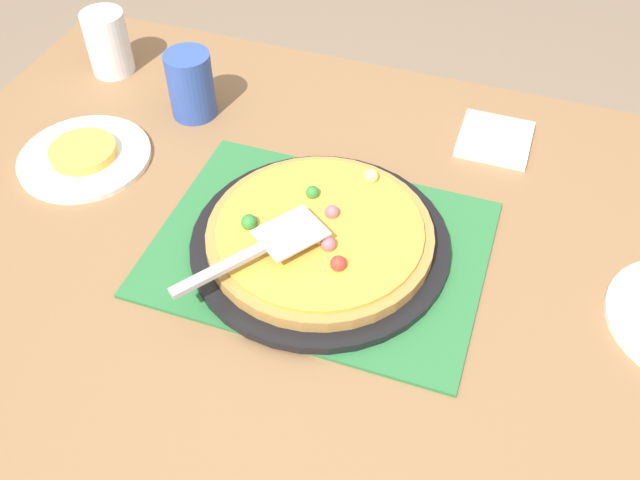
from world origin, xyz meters
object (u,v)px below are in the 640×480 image
(pizza_pan, at_px, (320,243))
(plate_near_left, at_px, (85,157))
(served_slice_left, at_px, (83,151))
(cup_near, at_px, (191,85))
(pizza_server, at_px, (261,248))
(pizza, at_px, (320,234))
(cup_far, at_px, (108,43))
(napkin_stack, at_px, (495,139))

(pizza_pan, relative_size, plate_near_left, 1.73)
(served_slice_left, xyz_separation_m, cup_near, (0.12, 0.18, 0.04))
(pizza_pan, xyz_separation_m, cup_near, (-0.32, 0.24, 0.05))
(served_slice_left, height_order, pizza_server, pizza_server)
(pizza, relative_size, served_slice_left, 3.00)
(served_slice_left, relative_size, pizza_server, 0.52)
(pizza_pan, height_order, cup_far, cup_far)
(cup_near, relative_size, pizza_server, 0.56)
(pizza, bearing_deg, pizza_server, -125.01)
(cup_far, distance_m, pizza_server, 0.62)
(cup_far, bearing_deg, pizza_pan, -30.58)
(cup_far, bearing_deg, pizza, -30.57)
(pizza_pan, relative_size, cup_far, 3.17)
(pizza, relative_size, cup_far, 2.75)
(pizza_pan, height_order, pizza, pizza)
(plate_near_left, height_order, pizza_server, pizza_server)
(cup_near, xyz_separation_m, cup_far, (-0.21, 0.07, 0.00))
(pizza_pan, relative_size, pizza, 1.15)
(pizza_pan, xyz_separation_m, pizza_server, (-0.06, -0.08, 0.05))
(cup_near, bearing_deg, plate_near_left, -123.26)
(cup_near, bearing_deg, pizza_server, -50.32)
(plate_near_left, height_order, napkin_stack, napkin_stack)
(cup_near, bearing_deg, pizza_pan, -36.79)
(cup_far, relative_size, napkin_stack, 1.00)
(pizza_pan, distance_m, cup_far, 0.62)
(served_slice_left, bearing_deg, napkin_stack, 22.81)
(plate_near_left, distance_m, cup_near, 0.22)
(pizza, distance_m, pizza_server, 0.10)
(pizza, height_order, served_slice_left, pizza)
(served_slice_left, bearing_deg, pizza_server, -20.44)
(pizza_pan, relative_size, napkin_stack, 3.17)
(pizza, distance_m, cup_near, 0.40)
(cup_near, height_order, napkin_stack, cup_near)
(plate_near_left, distance_m, cup_far, 0.27)
(plate_near_left, bearing_deg, cup_far, 110.18)
(served_slice_left, distance_m, napkin_stack, 0.70)
(plate_near_left, xyz_separation_m, pizza_server, (0.38, -0.14, 0.06))
(pizza, bearing_deg, plate_near_left, 171.86)
(cup_far, bearing_deg, served_slice_left, -69.82)
(pizza_server, bearing_deg, cup_far, 140.35)
(pizza, height_order, cup_far, cup_far)
(cup_far, height_order, pizza_server, cup_far)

